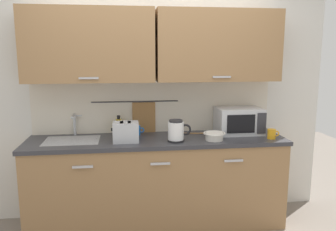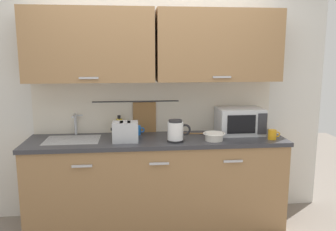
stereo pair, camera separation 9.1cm
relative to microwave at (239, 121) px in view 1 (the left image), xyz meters
The scene contains 11 objects.
counter_unit 1.06m from the microwave, behind, with size 2.53×0.64×0.90m.
back_wall_assembly 1.01m from the microwave, behind, with size 3.70×0.41×2.50m.
sink_faucet 1.69m from the microwave, behind, with size 0.09×0.17×0.22m.
microwave is the anchor object (origin of this frame).
electric_kettle 0.74m from the microwave, 160.07° to the right, with size 0.23×0.16×0.21m.
dish_soap_bottle 1.25m from the microwave, behind, with size 0.06×0.06×0.20m.
mug_near_sink 1.06m from the microwave, behind, with size 0.12×0.08×0.09m.
mixing_bowl 0.43m from the microwave, 142.08° to the right, with size 0.21×0.21×0.08m.
toaster 1.19m from the microwave, 169.93° to the right, with size 0.26×0.17×0.19m.
mug_by_kettle 0.38m from the microwave, 48.00° to the right, with size 0.12×0.08×0.09m.
wooden_spoon 0.48m from the microwave, behind, with size 0.28×0.07×0.01m.
Camera 1 is at (-0.32, -2.97, 1.72)m, focal length 36.62 mm.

